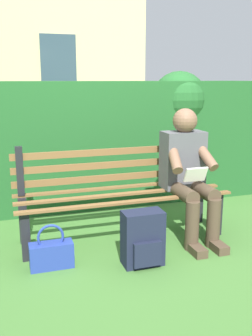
# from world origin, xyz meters

# --- Properties ---
(ground) EXTENTS (60.00, 60.00, 0.00)m
(ground) POSITION_xyz_m (0.00, 0.00, 0.00)
(ground) COLOR #3D6B2D
(park_bench) EXTENTS (1.87, 0.52, 0.85)m
(park_bench) POSITION_xyz_m (0.00, -0.09, 0.43)
(park_bench) COLOR black
(park_bench) RESTS_ON ground
(person_seated) EXTENTS (0.44, 0.73, 1.15)m
(person_seated) POSITION_xyz_m (-0.58, 0.10, 0.61)
(person_seated) COLOR #4C4C51
(person_seated) RESTS_ON ground
(hedge_backdrop) EXTENTS (4.69, 0.78, 1.50)m
(hedge_backdrop) POSITION_xyz_m (0.36, -1.14, 0.73)
(hedge_backdrop) COLOR #1E5123
(hedge_backdrop) RESTS_ON ground
(backpack) EXTENTS (0.31, 0.25, 0.43)m
(backpack) POSITION_xyz_m (0.00, 0.53, 0.21)
(backpack) COLOR #191E33
(backpack) RESTS_ON ground
(handbag) EXTENTS (0.33, 0.13, 0.35)m
(handbag) POSITION_xyz_m (0.68, 0.36, 0.11)
(handbag) COLOR navy
(handbag) RESTS_ON ground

